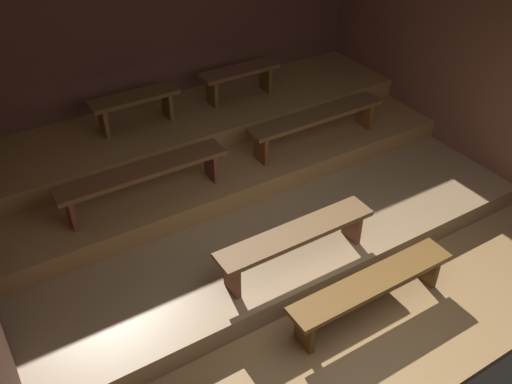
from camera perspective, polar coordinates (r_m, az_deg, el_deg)
ground at (r=6.20m, az=0.40°, el=-3.63°), size 6.27×5.19×0.08m
wall_back at (r=7.25m, az=-9.23°, el=14.32°), size 6.27×0.06×2.56m
wall_right at (r=7.17m, az=20.00°, el=12.35°), size 0.06×5.19×2.56m
platform_lower at (r=6.43m, az=-1.84°, el=-0.26°), size 5.47×3.44×0.23m
platform_middle at (r=6.79m, az=-4.76°, el=4.21°), size 5.47×2.08×0.23m
platform_upper at (r=7.01m, az=-6.51°, el=7.38°), size 5.47×1.23×0.23m
bench_floor_center at (r=5.15m, az=11.88°, el=-9.47°), size 1.71×0.30×0.40m
bench_lower_center at (r=5.18m, az=4.15°, el=-4.71°), size 1.63×0.30×0.40m
bench_middle_left at (r=5.69m, az=-11.59°, el=1.78°), size 1.78×0.30×0.40m
bench_middle_right at (r=6.60m, az=6.26°, el=7.48°), size 1.78×0.30×0.40m
bench_upper_left at (r=6.62m, az=-12.39°, el=8.99°), size 1.04×0.30×0.40m
bench_upper_right at (r=7.14m, az=-1.72°, el=11.91°), size 1.04×0.30×0.40m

